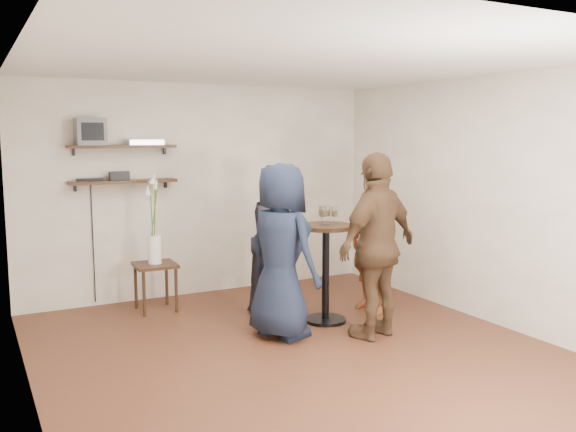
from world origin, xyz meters
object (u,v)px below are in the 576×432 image
object	(u,v)px
radio	(119,176)
person_dark	(278,238)
dvd_deck	(145,142)
person_navy	(281,251)
person_plaid	(373,238)
person_brown	(378,246)
side_table	(155,271)
crt_monitor	(90,132)
drinks_table	(326,260)

from	to	relation	value
radio	person_dark	world-z (taller)	person_dark
dvd_deck	person_navy	world-z (taller)	dvd_deck
dvd_deck	person_plaid	bearing A→B (deg)	-36.29
person_dark	person_plaid	bearing A→B (deg)	-51.39
person_plaid	person_dark	distance (m)	1.06
person_navy	person_brown	bearing A→B (deg)	-136.15
side_table	person_brown	bearing A→B (deg)	-48.68
person_dark	person_brown	world-z (taller)	person_brown
person_navy	side_table	bearing A→B (deg)	11.17
dvd_deck	person_brown	distance (m)	3.00
dvd_deck	person_dark	distance (m)	1.92
dvd_deck	person_brown	world-z (taller)	dvd_deck
person_plaid	person_brown	bearing A→B (deg)	-40.77
crt_monitor	radio	world-z (taller)	crt_monitor
radio	person_brown	world-z (taller)	person_brown
person_plaid	person_brown	distance (m)	0.89
person_dark	person_navy	xyz separation A→B (m)	(-0.40, -0.85, 0.03)
drinks_table	person_dark	xyz separation A→B (m)	(-0.24, 0.63, 0.15)
radio	side_table	size ratio (longest dim) A/B	0.40
person_plaid	dvd_deck	bearing A→B (deg)	-134.16
person_plaid	person_dark	world-z (taller)	person_plaid
person_plaid	person_brown	world-z (taller)	person_brown
radio	person_navy	bearing A→B (deg)	-59.19
side_table	person_dark	xyz separation A→B (m)	(1.25, -0.62, 0.37)
crt_monitor	person_navy	bearing A→B (deg)	-52.87
side_table	drinks_table	world-z (taller)	drinks_table
crt_monitor	person_brown	distance (m)	3.41
drinks_table	radio	bearing A→B (deg)	136.74
drinks_table	person_dark	distance (m)	0.70
person_dark	drinks_table	bearing A→B (deg)	-90.00
dvd_deck	crt_monitor	bearing A→B (deg)	180.00
radio	person_plaid	size ratio (longest dim) A/B	0.13
crt_monitor	side_table	distance (m)	1.71
drinks_table	person_plaid	bearing A→B (deg)	7.86
dvd_deck	person_navy	xyz separation A→B (m)	(0.81, -1.87, -1.04)
dvd_deck	radio	xyz separation A→B (m)	(-0.30, 0.00, -0.38)
side_table	person_navy	xyz separation A→B (m)	(0.84, -1.47, 0.40)
side_table	crt_monitor	bearing A→B (deg)	145.16
drinks_table	person_navy	world-z (taller)	person_navy
crt_monitor	drinks_table	bearing A→B (deg)	-38.78
side_table	person_navy	bearing A→B (deg)	-60.22
radio	side_table	bearing A→B (deg)	-55.61
drinks_table	person_brown	xyz separation A→B (m)	(0.19, -0.65, 0.24)
dvd_deck	person_plaid	xyz separation A→B (m)	(2.13, -1.56, -1.06)
person_dark	person_navy	bearing A→B (deg)	-136.01
person_plaid	person_brown	size ratio (longest dim) A/B	0.92
dvd_deck	side_table	world-z (taller)	dvd_deck
drinks_table	person_dark	bearing A→B (deg)	110.65
crt_monitor	side_table	bearing A→B (deg)	-34.84
crt_monitor	side_table	world-z (taller)	crt_monitor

